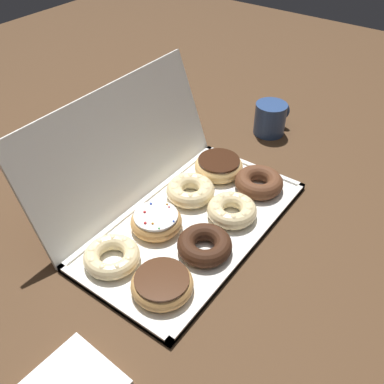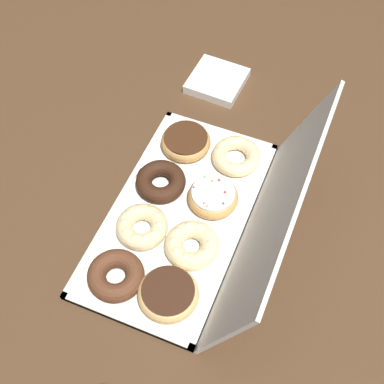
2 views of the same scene
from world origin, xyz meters
name	(u,v)px [view 1 (image 1 of 2)]	position (x,y,z in m)	size (l,w,h in m)	color
ground_plane	(194,226)	(0.00, 0.00, 0.00)	(3.00, 3.00, 0.00)	#4C331E
donut_box	(194,224)	(0.00, 0.00, 0.01)	(0.53, 0.29, 0.01)	white
box_lid_open	(124,148)	(0.00, 0.19, 0.13)	(0.53, 0.28, 0.01)	white
chocolate_frosted_donut_0	(162,284)	(-0.18, -0.06, 0.03)	(0.12, 0.12, 0.04)	tan
chocolate_cake_ring_donut_1	(205,245)	(-0.06, -0.07, 0.03)	(0.11, 0.11, 0.04)	#381E11
cruller_donut_2	(232,210)	(0.07, -0.06, 0.03)	(0.11, 0.11, 0.04)	beige
chocolate_cake_ring_donut_3	(259,182)	(0.19, -0.06, 0.03)	(0.12, 0.12, 0.04)	#59331E
cruller_donut_4	(112,256)	(-0.19, 0.06, 0.03)	(0.11, 0.11, 0.03)	beige
sprinkle_donut_5	(156,221)	(-0.06, 0.06, 0.03)	(0.11, 0.11, 0.04)	tan
cruller_donut_6	(190,190)	(0.07, 0.06, 0.03)	(0.11, 0.11, 0.04)	beige
chocolate_frosted_donut_7	(219,166)	(0.19, 0.06, 0.03)	(0.12, 0.12, 0.04)	#E5B770
coffee_mug	(271,118)	(0.45, 0.05, 0.05)	(0.11, 0.09, 0.09)	navy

